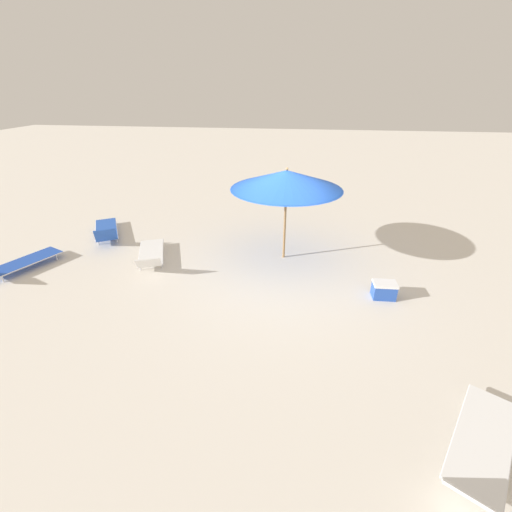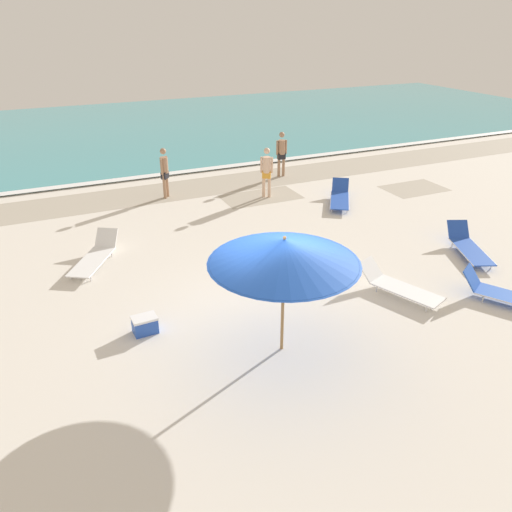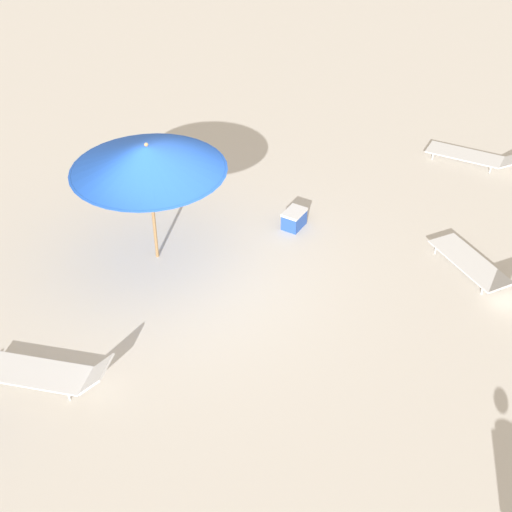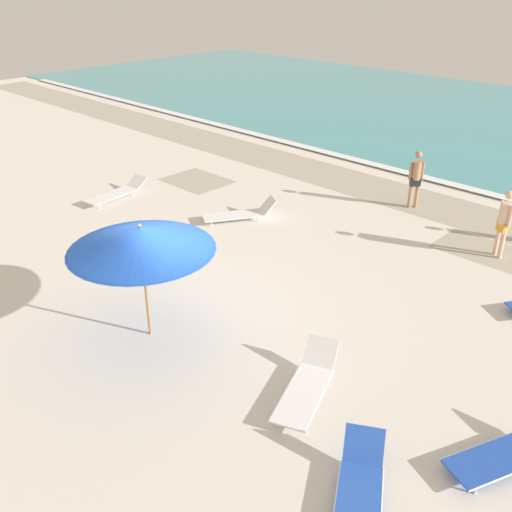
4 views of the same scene
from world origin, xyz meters
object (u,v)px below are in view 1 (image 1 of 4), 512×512
Objects in this scene: sun_lounger_mid_beach_solo at (481,449)px; sun_lounger_mid_beach_pair_a at (15,264)px; cooler_box at (384,290)px; sun_lounger_near_water_right at (106,230)px; beach_umbrella at (287,180)px; sun_lounger_under_umbrella at (151,255)px.

sun_lounger_mid_beach_solo is 9.98m from sun_lounger_mid_beach_pair_a.
cooler_box is at bearing -156.30° from sun_lounger_mid_beach_pair_a.
sun_lounger_mid_beach_solo is at bearing 113.78° from sun_lounger_near_water_right.
sun_lounger_mid_beach_pair_a is at bearing 10.33° from sun_lounger_mid_beach_solo.
beach_umbrella is 6.25m from sun_lounger_mid_beach_solo.
sun_lounger_near_water_right is 1.03× the size of sun_lounger_mid_beach_solo.
sun_lounger_mid_beach_solo is 0.98× the size of sun_lounger_mid_beach_pair_a.
sun_lounger_under_umbrella is (3.43, 0.76, -1.89)m from beach_umbrella.
beach_umbrella is at bearing 143.02° from sun_lounger_near_water_right.
beach_umbrella is 1.32× the size of sun_lounger_under_umbrella.
sun_lounger_mid_beach_pair_a is (3.13, 0.95, 0.00)m from sun_lounger_under_umbrella.
sun_lounger_mid_beach_solo is 3.66m from cooler_box.
sun_lounger_under_umbrella is 7.66m from sun_lounger_mid_beach_solo.
beach_umbrella reaches higher than cooler_box.
beach_umbrella is 1.31× the size of sun_lounger_mid_beach_solo.
sun_lounger_near_water_right reaches higher than cooler_box.
sun_lounger_near_water_right is (2.01, -1.38, 0.00)m from sun_lounger_under_umbrella.
sun_lounger_mid_beach_pair_a is at bearing 33.94° from sun_lounger_near_water_right.
sun_lounger_near_water_right is at bearing -92.29° from sun_lounger_mid_beach_pair_a.
sun_lounger_mid_beach_pair_a is (1.12, 2.33, -0.00)m from sun_lounger_near_water_right.
sun_lounger_under_umbrella is 0.98× the size of sun_lounger_mid_beach_pair_a.
sun_lounger_mid_beach_pair_a reaches higher than sun_lounger_under_umbrella.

